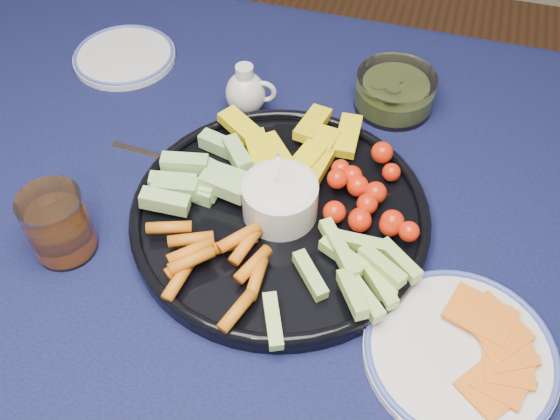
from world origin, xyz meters
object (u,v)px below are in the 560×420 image
(crudite_platter, at_px, (278,210))
(cheese_plate, at_px, (461,351))
(creamer_pitcher, at_px, (246,93))
(pickle_bowl, at_px, (395,93))
(dining_table, at_px, (355,288))
(juice_tumbler, at_px, (59,227))
(side_plate_extra, at_px, (124,56))

(crudite_platter, relative_size, cheese_plate, 1.80)
(crudite_platter, height_order, creamer_pitcher, crudite_platter)
(pickle_bowl, bearing_deg, crudite_platter, -111.16)
(pickle_bowl, relative_size, cheese_plate, 0.56)
(dining_table, relative_size, cheese_plate, 7.39)
(cheese_plate, bearing_deg, crudite_platter, 152.65)
(crudite_platter, xyz_separation_m, juice_tumbler, (-0.26, -0.12, 0.02))
(crudite_platter, xyz_separation_m, pickle_bowl, (0.11, 0.28, 0.00))
(crudite_platter, xyz_separation_m, cheese_plate, (0.26, -0.13, -0.01))
(side_plate_extra, bearing_deg, pickle_bowl, 1.31)
(side_plate_extra, bearing_deg, creamer_pitcher, -15.57)
(pickle_bowl, xyz_separation_m, juice_tumbler, (-0.37, -0.41, 0.02))
(cheese_plate, distance_m, juice_tumbler, 0.52)
(dining_table, xyz_separation_m, creamer_pitcher, (-0.23, 0.22, 0.13))
(dining_table, height_order, cheese_plate, cheese_plate)
(dining_table, relative_size, crudite_platter, 4.11)
(creamer_pitcher, xyz_separation_m, cheese_plate, (0.37, -0.34, -0.03))
(juice_tumbler, distance_m, side_plate_extra, 0.41)
(creamer_pitcher, distance_m, side_plate_extra, 0.26)
(pickle_bowl, xyz_separation_m, side_plate_extra, (-0.47, -0.01, -0.02))
(creamer_pitcher, xyz_separation_m, pickle_bowl, (0.22, 0.08, -0.01))
(crudite_platter, height_order, side_plate_extra, crudite_platter)
(side_plate_extra, bearing_deg, cheese_plate, -33.25)
(pickle_bowl, bearing_deg, dining_table, -87.84)
(dining_table, distance_m, side_plate_extra, 0.57)
(creamer_pitcher, distance_m, pickle_bowl, 0.24)
(crudite_platter, relative_size, juice_tumbler, 4.21)
(dining_table, height_order, juice_tumbler, juice_tumbler)
(creamer_pitcher, height_order, pickle_bowl, creamer_pitcher)
(creamer_pitcher, bearing_deg, dining_table, -43.78)
(crudite_platter, distance_m, side_plate_extra, 0.45)
(side_plate_extra, bearing_deg, crudite_platter, -37.07)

